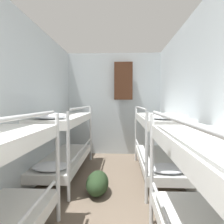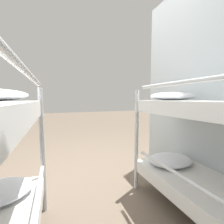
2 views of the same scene
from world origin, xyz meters
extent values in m
plane|color=#6B5B4C|center=(0.00, 0.00, 0.00)|extent=(20.00, 20.00, 0.00)
cylinder|color=silver|center=(-0.51, 0.57, 0.59)|extent=(0.04, 0.04, 1.19)
ellipsoid|color=white|center=(-0.82, 0.79, 0.39)|extent=(0.51, 0.40, 0.09)
cylinder|color=silver|center=(-0.51, 1.51, 0.49)|extent=(0.03, 1.63, 0.03)
ellipsoid|color=white|center=(-0.82, 0.79, 1.11)|extent=(0.51, 0.40, 0.09)
cylinder|color=silver|center=(-0.51, 1.51, 1.21)|extent=(0.03, 1.63, 0.03)
cylinder|color=silver|center=(0.51, 0.57, 0.59)|extent=(0.04, 0.04, 1.19)
cylinder|color=silver|center=(0.51, 1.51, 1.21)|extent=(0.03, 1.63, 0.03)
camera|label=1|loc=(0.18, 0.34, 1.31)|focal=32.00mm
camera|label=2|loc=(0.39, 2.09, 1.08)|focal=24.00mm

